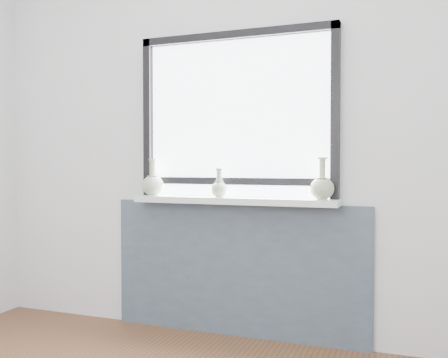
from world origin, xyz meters
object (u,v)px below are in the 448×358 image
(windowsill, at_px, (233,201))
(vase_a, at_px, (153,184))
(vase_b, at_px, (219,187))
(vase_c, at_px, (322,187))

(windowsill, xyz_separation_m, vase_a, (-0.56, -0.01, 0.10))
(windowsill, bearing_deg, vase_b, -171.66)
(vase_b, bearing_deg, vase_c, -0.16)
(windowsill, relative_size, vase_c, 5.30)
(windowsill, height_order, vase_c, vase_c)
(vase_b, distance_m, vase_c, 0.65)
(vase_a, height_order, vase_c, vase_c)
(vase_b, bearing_deg, vase_a, 179.80)
(vase_b, height_order, vase_c, vase_c)
(vase_a, bearing_deg, windowsill, 1.13)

